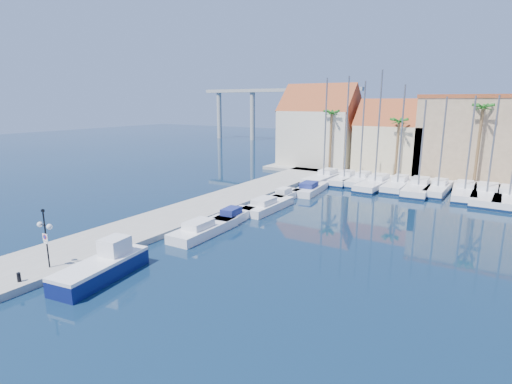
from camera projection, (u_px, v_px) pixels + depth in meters
ground at (162, 284)px, 24.75m from camera, size 260.00×260.00×0.00m
quay_west at (194, 211)px, 40.51m from camera, size 6.00×77.00×0.50m
shore_north at (446, 176)px, 59.07m from camera, size 54.00×16.00×0.50m
lamp_post at (45, 230)px, 25.50m from camera, size 1.34×0.40×3.95m
bollard at (19, 277)px, 23.95m from camera, size 0.23×0.23×0.57m
fishing_boat at (103, 266)px, 25.58m from camera, size 3.18×6.89×2.32m
motorboat_west_0 at (203, 229)px, 33.87m from camera, size 2.47×7.20×1.40m
motorboat_west_1 at (234, 216)px, 37.74m from camera, size 2.35×5.83×1.40m
motorboat_west_2 at (267, 205)px, 41.58m from camera, size 2.39×7.40×1.40m
motorboat_west_3 at (285, 195)px, 46.20m from camera, size 1.73×5.31×1.40m
motorboat_west_4 at (310, 188)px, 49.63m from camera, size 3.04×7.55×1.40m
sailboat_0 at (325, 177)px, 56.47m from camera, size 2.97×10.19×14.13m
sailboat_1 at (345, 178)px, 55.28m from camera, size 2.30×8.27×14.31m
sailboat_2 at (361, 180)px, 54.47m from camera, size 2.73×8.33×13.64m
sailboat_3 at (376, 183)px, 52.35m from camera, size 3.33×10.21×14.89m
sailboat_4 at (398, 184)px, 51.62m from camera, size 2.46×9.16×13.09m
sailboat_5 at (419, 187)px, 50.04m from camera, size 3.29×10.68×11.25m
sailboat_6 at (438, 188)px, 49.25m from camera, size 2.57×8.69×11.62m
sailboat_7 at (465, 191)px, 47.66m from camera, size 3.37×10.14×11.72m
sailboat_8 at (487, 194)px, 46.18m from camera, size 3.16×11.56×11.76m
sailboat_9 at (509, 197)px, 44.78m from camera, size 3.27×11.22×12.34m
building_0 at (320, 129)px, 67.25m from camera, size 12.30×9.00×13.50m
building_1 at (392, 140)px, 61.28m from camera, size 10.30×8.00×11.00m
building_2 at (474, 136)px, 56.17m from camera, size 14.20×10.20×11.50m
palm_0 at (332, 115)px, 60.48m from camera, size 2.60×2.60×10.15m
palm_1 at (399, 123)px, 55.49m from camera, size 2.60×2.60×9.15m
palm_2 at (483, 110)px, 49.87m from camera, size 2.60×2.60×11.15m
viaduct at (274, 104)px, 110.40m from camera, size 48.00×2.20×14.45m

